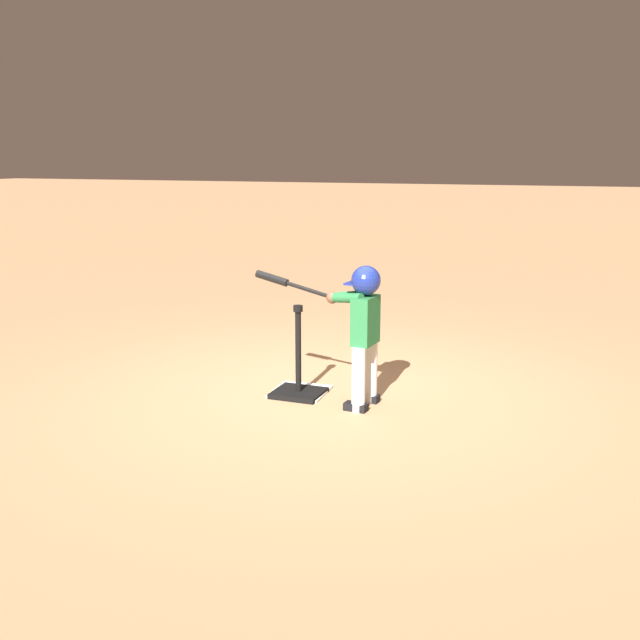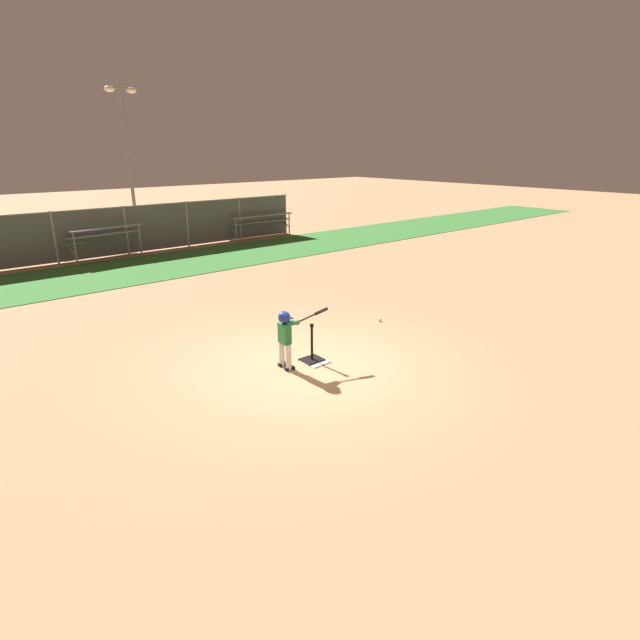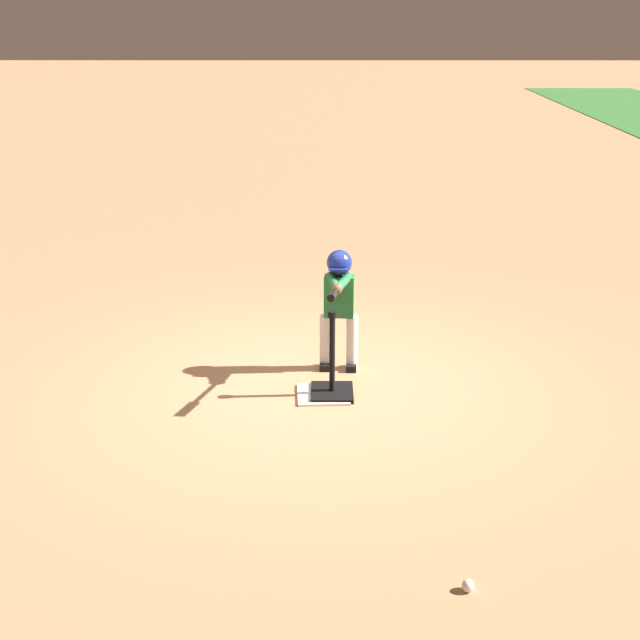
% 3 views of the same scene
% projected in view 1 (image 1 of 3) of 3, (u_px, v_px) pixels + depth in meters
% --- Properties ---
extents(ground_plane, '(90.00, 90.00, 0.00)m').
position_uv_depth(ground_plane, '(328.00, 392.00, 6.23)').
color(ground_plane, '#AD7F56').
extents(home_plate, '(0.46, 0.46, 0.02)m').
position_uv_depth(home_plate, '(300.00, 391.00, 6.21)').
color(home_plate, white).
rests_on(home_plate, ground_plane).
extents(batting_tee, '(0.40, 0.36, 0.75)m').
position_uv_depth(batting_tee, '(298.00, 382.00, 6.12)').
color(batting_tee, black).
rests_on(batting_tee, ground_plane).
extents(batter_child, '(1.08, 0.36, 1.12)m').
position_uv_depth(batter_child, '(361.00, 318.00, 5.74)').
color(batter_child, silver).
rests_on(batter_child, ground_plane).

